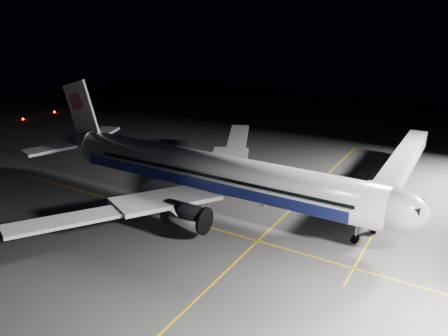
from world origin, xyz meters
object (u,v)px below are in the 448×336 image
baggage_tug (192,162)px  safety_cone_c (244,173)px  safety_cone_b (264,203)px  airliner (208,172)px  safety_cone_a (230,173)px  jet_bridge (399,167)px

baggage_tug → safety_cone_c: bearing=-4.4°
safety_cone_b → safety_cone_c: 13.20m
safety_cone_b → safety_cone_c: (-8.62, 10.00, -0.00)m
airliner → safety_cone_b: size_ratio=94.14×
safety_cone_a → safety_cone_b: (10.58, -8.45, 0.02)m
airliner → jet_bridge: airliner is taller
airliner → safety_cone_b: (7.08, 4.00, -4.84)m
baggage_tug → safety_cone_c: 10.41m
jet_bridge → safety_cone_a: jet_bridge is taller
airliner → safety_cone_c: airliner is taller
safety_cone_a → baggage_tug: bearing=178.9°
safety_cone_b → baggage_tug: bearing=155.5°
airliner → jet_bridge: 29.31m
jet_bridge → safety_cone_b: (-16.00, -14.06, -4.26)m
safety_cone_a → safety_cone_c: bearing=38.2°
baggage_tug → safety_cone_a: 8.36m
jet_bridge → airliner: bearing=-142.0°
jet_bridge → safety_cone_a: bearing=-168.1°
safety_cone_c → airliner: bearing=-83.7°
airliner → safety_cone_c: 14.89m
safety_cone_a → safety_cone_b: size_ratio=0.93×
airliner → baggage_tug: 17.82m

